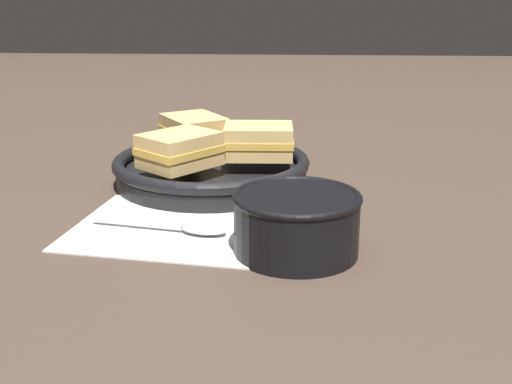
{
  "coord_description": "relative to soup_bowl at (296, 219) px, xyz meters",
  "views": [
    {
      "loc": [
        0.06,
        -0.74,
        0.28
      ],
      "look_at": [
        0.02,
        0.0,
        0.04
      ],
      "focal_mm": 45.0,
      "sensor_mm": 36.0,
      "label": 1
    }
  ],
  "objects": [
    {
      "name": "napkin",
      "position": [
        -0.15,
        0.07,
        -0.04
      ],
      "size": [
        0.26,
        0.23,
        0.0
      ],
      "color": "white",
      "rests_on": "ground_plane"
    },
    {
      "name": "sandwich_near_right",
      "position": [
        -0.16,
        0.31,
        0.03
      ],
      "size": [
        0.12,
        0.13,
        0.05
      ],
      "rotation": [
        0.0,
        0.0,
        10.01
      ],
      "color": "#DBB26B",
      "rests_on": "skillet"
    },
    {
      "name": "soup_bowl",
      "position": [
        0.0,
        0.0,
        0.0
      ],
      "size": [
        0.14,
        0.14,
        0.07
      ],
      "color": "black",
      "rests_on": "ground_plane"
    },
    {
      "name": "spoon",
      "position": [
        -0.13,
        0.05,
        -0.03
      ],
      "size": [
        0.17,
        0.05,
        0.01
      ],
      "rotation": [
        0.0,
        0.0,
        -0.2
      ],
      "color": "#B7B7BC",
      "rests_on": "napkin"
    },
    {
      "name": "sandwich_near_left",
      "position": [
        -0.05,
        0.25,
        0.03
      ],
      "size": [
        0.1,
        0.08,
        0.05
      ],
      "rotation": [
        0.0,
        0.0,
        7.89
      ],
      "color": "#DBB26B",
      "rests_on": "skillet"
    },
    {
      "name": "skillet",
      "position": [
        -0.12,
        0.25,
        -0.02
      ],
      "size": [
        0.29,
        0.29,
        0.04
      ],
      "color": "black",
      "rests_on": "ground_plane"
    },
    {
      "name": "ground_plane",
      "position": [
        -0.07,
        0.1,
        -0.04
      ],
      "size": [
        4.0,
        4.0,
        0.0
      ],
      "primitive_type": "plane",
      "color": "#47382D"
    },
    {
      "name": "sandwich_far_left",
      "position": [
        -0.16,
        0.19,
        0.03
      ],
      "size": [
        0.12,
        0.13,
        0.05
      ],
      "rotation": [
        0.0,
        0.0,
        11.87
      ],
      "color": "#DBB26B",
      "rests_on": "skillet"
    }
  ]
}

